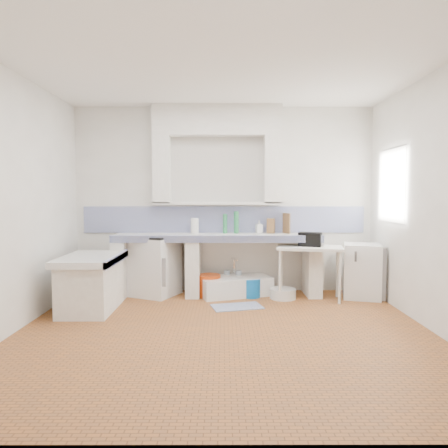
{
  "coord_description": "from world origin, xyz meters",
  "views": [
    {
      "loc": [
        -0.01,
        -4.36,
        1.47
      ],
      "look_at": [
        0.0,
        1.0,
        1.1
      ],
      "focal_mm": 33.33,
      "sensor_mm": 36.0,
      "label": 1
    }
  ],
  "objects_px": {
    "side_table": "(309,273)",
    "stove": "(155,266)",
    "fridge": "(362,271)",
    "sink": "(235,287)"
  },
  "relations": [
    {
      "from": "side_table",
      "to": "stove",
      "type": "bearing_deg",
      "value": -175.38
    },
    {
      "from": "fridge",
      "to": "side_table",
      "type": "bearing_deg",
      "value": -158.93
    },
    {
      "from": "stove",
      "to": "fridge",
      "type": "relative_size",
      "value": 1.1
    },
    {
      "from": "side_table",
      "to": "fridge",
      "type": "relative_size",
      "value": 1.16
    },
    {
      "from": "sink",
      "to": "fridge",
      "type": "bearing_deg",
      "value": -23.67
    },
    {
      "from": "sink",
      "to": "fridge",
      "type": "relative_size",
      "value": 1.32
    },
    {
      "from": "stove",
      "to": "side_table",
      "type": "height_order",
      "value": "stove"
    },
    {
      "from": "stove",
      "to": "side_table",
      "type": "bearing_deg",
      "value": 18.6
    },
    {
      "from": "side_table",
      "to": "fridge",
      "type": "height_order",
      "value": "fridge"
    },
    {
      "from": "fridge",
      "to": "sink",
      "type": "bearing_deg",
      "value": -170.24
    }
  ]
}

